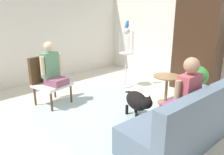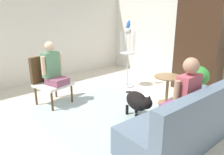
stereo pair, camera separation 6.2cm
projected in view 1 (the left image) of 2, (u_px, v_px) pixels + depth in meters
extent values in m
plane|color=beige|center=(108.00, 119.00, 3.89)|extent=(7.21, 7.21, 0.00)
cube|color=silver|center=(195.00, 34.00, 5.53)|extent=(6.48, 0.12, 2.63)
cube|color=silver|center=(41.00, 33.00, 5.78)|extent=(0.12, 6.61, 2.63)
cube|color=#9EB2B7|center=(107.00, 115.00, 4.03)|extent=(2.52, 2.21, 0.01)
cube|color=slate|center=(180.00, 128.00, 3.17)|extent=(0.92, 2.02, 0.41)
cube|color=slate|center=(205.00, 107.00, 2.81)|extent=(0.28, 1.98, 0.48)
cube|color=slate|center=(211.00, 94.00, 3.64)|extent=(0.83, 0.22, 0.21)
cube|color=tan|center=(174.00, 122.00, 2.62)|extent=(0.12, 0.32, 0.28)
cube|color=#9EB2B7|center=(197.00, 110.00, 2.96)|extent=(0.11, 0.28, 0.28)
cylinder|color=#4C331E|center=(71.00, 94.00, 4.54)|extent=(0.04, 0.04, 0.39)
cylinder|color=#4C331E|center=(51.00, 102.00, 4.12)|extent=(0.04, 0.04, 0.39)
cylinder|color=#4C331E|center=(55.00, 89.00, 4.81)|extent=(0.04, 0.04, 0.39)
cylinder|color=#4C331E|center=(35.00, 96.00, 4.40)|extent=(0.04, 0.04, 0.39)
cube|color=white|center=(52.00, 85.00, 4.40)|extent=(0.73, 0.74, 0.06)
cube|color=#4C331E|center=(43.00, 69.00, 4.46)|extent=(0.21, 0.63, 0.55)
cube|color=#8A4077|center=(177.00, 109.00, 3.15)|extent=(0.39, 0.38, 0.14)
cube|color=#B24C59|center=(189.00, 92.00, 2.95)|extent=(0.20, 0.37, 0.50)
sphere|color=#A57A60|center=(192.00, 65.00, 2.84)|extent=(0.22, 0.22, 0.22)
cylinder|color=#A57A60|center=(177.00, 93.00, 2.83)|extent=(0.08, 0.08, 0.35)
cylinder|color=#A57A60|center=(194.00, 86.00, 3.10)|extent=(0.08, 0.08, 0.35)
cube|color=#854963|center=(57.00, 81.00, 4.30)|extent=(0.44, 0.42, 0.14)
cube|color=#598C66|center=(50.00, 65.00, 4.29)|extent=(0.25, 0.38, 0.51)
sphere|color=#DDB293|center=(48.00, 46.00, 4.18)|extent=(0.19, 0.19, 0.19)
cylinder|color=#DDB293|center=(59.00, 62.00, 4.43)|extent=(0.08, 0.08, 0.36)
cylinder|color=#DDB293|center=(42.00, 66.00, 4.09)|extent=(0.08, 0.08, 0.36)
cylinder|color=olive|center=(167.00, 76.00, 4.37)|extent=(0.56, 0.56, 0.02)
cylinder|color=olive|center=(166.00, 90.00, 4.46)|extent=(0.06, 0.06, 0.58)
cylinder|color=olive|center=(165.00, 103.00, 4.54)|extent=(0.33, 0.33, 0.03)
ellipsoid|color=black|center=(137.00, 101.00, 3.82)|extent=(0.64, 0.51, 0.32)
sphere|color=black|center=(146.00, 103.00, 3.49)|extent=(0.20, 0.20, 0.20)
cone|color=black|center=(149.00, 97.00, 3.48)|extent=(0.06, 0.06, 0.06)
cone|color=black|center=(144.00, 98.00, 3.44)|extent=(0.06, 0.06, 0.06)
cylinder|color=black|center=(128.00, 92.00, 4.13)|extent=(0.18, 0.10, 0.10)
cylinder|color=black|center=(146.00, 117.00, 3.75)|extent=(0.06, 0.06, 0.18)
cylinder|color=black|center=(136.00, 119.00, 3.68)|extent=(0.06, 0.06, 0.18)
cylinder|color=black|center=(136.00, 108.00, 4.10)|extent=(0.06, 0.06, 0.18)
cylinder|color=black|center=(127.00, 110.00, 4.03)|extent=(0.06, 0.06, 0.18)
cylinder|color=silver|center=(126.00, 85.00, 5.64)|extent=(0.36, 0.36, 0.03)
cylinder|color=silver|center=(126.00, 70.00, 5.51)|extent=(0.04, 0.04, 0.87)
cylinder|color=silver|center=(126.00, 53.00, 5.39)|extent=(0.38, 0.38, 0.02)
cylinder|color=silver|center=(132.00, 43.00, 5.18)|extent=(0.01, 0.01, 0.53)
cylinder|color=silver|center=(134.00, 42.00, 5.27)|extent=(0.01, 0.01, 0.53)
cylinder|color=silver|center=(133.00, 42.00, 5.38)|extent=(0.01, 0.01, 0.53)
cylinder|color=silver|center=(129.00, 41.00, 5.46)|extent=(0.01, 0.01, 0.53)
cylinder|color=silver|center=(125.00, 41.00, 5.48)|extent=(0.01, 0.01, 0.53)
cylinder|color=silver|center=(121.00, 41.00, 5.43)|extent=(0.01, 0.01, 0.53)
cylinder|color=silver|center=(119.00, 42.00, 5.34)|extent=(0.01, 0.01, 0.53)
cylinder|color=silver|center=(120.00, 42.00, 5.23)|extent=(0.01, 0.01, 0.53)
cylinder|color=silver|center=(123.00, 43.00, 5.15)|extent=(0.01, 0.01, 0.53)
cylinder|color=silver|center=(128.00, 43.00, 5.13)|extent=(0.01, 0.01, 0.53)
sphere|color=silver|center=(127.00, 31.00, 5.23)|extent=(0.15, 0.15, 0.15)
ellipsoid|color=blue|center=(127.00, 25.00, 5.18)|extent=(0.09, 0.10, 0.16)
sphere|color=blue|center=(128.00, 22.00, 5.15)|extent=(0.07, 0.07, 0.07)
cone|color=#D8BF4C|center=(129.00, 22.00, 5.12)|extent=(0.03, 0.02, 0.02)
ellipsoid|color=blue|center=(126.00, 27.00, 5.22)|extent=(0.12, 0.03, 0.04)
cylinder|color=beige|center=(194.00, 100.00, 4.33)|extent=(0.30, 0.30, 0.30)
cylinder|color=brown|center=(195.00, 89.00, 4.26)|extent=(0.03, 0.03, 0.20)
ellipsoid|color=#328835|center=(197.00, 75.00, 4.18)|extent=(0.44, 0.44, 0.40)
cube|color=#382316|center=(198.00, 47.00, 5.12)|extent=(1.04, 0.56, 2.14)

